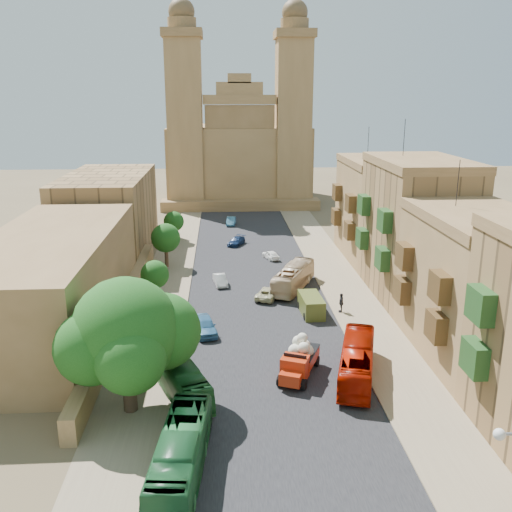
{
  "coord_description": "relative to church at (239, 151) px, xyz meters",
  "views": [
    {
      "loc": [
        -3.42,
        -29.32,
        19.73
      ],
      "look_at": [
        0.0,
        26.0,
        4.0
      ],
      "focal_mm": 40.0,
      "sensor_mm": 36.0,
      "label": 1
    }
  ],
  "objects": [
    {
      "name": "ground",
      "position": [
        0.0,
        -78.61,
        -9.52
      ],
      "size": [
        260.0,
        260.0,
        0.0
      ],
      "primitive_type": "plane",
      "color": "brown"
    },
    {
      "name": "car_blue_b",
      "position": [
        -1.92,
        -20.36,
        -8.9
      ],
      "size": [
        1.65,
        3.85,
        1.23
      ],
      "primitive_type": "imported",
      "rotation": [
        0.0,
        0.0,
        -0.09
      ],
      "color": "teal",
      "rests_on": "ground"
    },
    {
      "name": "west_building_mid",
      "position": [
        -18.0,
        -34.61,
        -4.52
      ],
      "size": [
        10.0,
        22.0,
        10.0
      ],
      "primitive_type": "cube",
      "color": "olive",
      "rests_on": "ground"
    },
    {
      "name": "townhouse_d",
      "position": [
        15.95,
        -39.61,
        -3.36
      ],
      "size": [
        9.0,
        14.0,
        15.9
      ],
      "color": "olive",
      "rests_on": "ground"
    },
    {
      "name": "car_white_b",
      "position": [
        2.63,
        -40.01,
        -8.97
      ],
      "size": [
        2.27,
        3.42,
        1.08
      ],
      "primitive_type": "imported",
      "rotation": [
        0.0,
        0.0,
        3.48
      ],
      "color": "white",
      "rests_on": "ground"
    },
    {
      "name": "street_tree_a",
      "position": [
        -10.0,
        -66.61,
        -6.22
      ],
      "size": [
        3.2,
        3.2,
        4.92
      ],
      "color": "#3C2B1E",
      "rests_on": "ground"
    },
    {
      "name": "kerb_east",
      "position": [
        7.0,
        -48.61,
        -9.46
      ],
      "size": [
        0.25,
        140.0,
        0.12
      ],
      "primitive_type": "cube",
      "color": "#7F6D53",
      "rests_on": "ground"
    },
    {
      "name": "olive_pickup",
      "position": [
        4.78,
        -58.61,
        -8.66
      ],
      "size": [
        2.11,
        4.3,
        1.74
      ],
      "color": "#4A531F",
      "rests_on": "ground"
    },
    {
      "name": "street_tree_c",
      "position": [
        -10.0,
        -42.61,
        -5.99
      ],
      "size": [
        3.42,
        3.42,
        5.26
      ],
      "color": "#3C2B1E",
      "rests_on": "ground"
    },
    {
      "name": "west_building_low",
      "position": [
        -18.0,
        -60.61,
        -5.32
      ],
      "size": [
        10.0,
        28.0,
        8.4
      ],
      "primitive_type": "cube",
      "color": "brown",
      "rests_on": "ground"
    },
    {
      "name": "bus_green_north",
      "position": [
        -6.5,
        -72.57,
        -8.31
      ],
      "size": [
        5.08,
        8.83,
        2.42
      ],
      "primitive_type": "imported",
      "rotation": [
        0.0,
        0.0,
        0.38
      ],
      "color": "#23632B",
      "rests_on": "ground"
    },
    {
      "name": "car_cream",
      "position": [
        1.09,
        -54.21,
        -8.96
      ],
      "size": [
        3.1,
        4.37,
        1.11
      ],
      "primitive_type": "imported",
      "rotation": [
        0.0,
        0.0,
        2.79
      ],
      "color": "#C3BC8E",
      "rests_on": "ground"
    },
    {
      "name": "bus_red_east",
      "position": [
        6.12,
        -71.2,
        -8.21
      ],
      "size": [
        4.64,
        9.59,
        2.6
      ],
      "primitive_type": "imported",
      "rotation": [
        0.0,
        0.0,
        2.87
      ],
      "color": "#981001",
      "rests_on": "ground"
    },
    {
      "name": "pedestrian_a",
      "position": [
        7.64,
        -67.61,
        -8.6
      ],
      "size": [
        0.78,
        0.64,
        1.82
      ],
      "primitive_type": "imported",
      "rotation": [
        0.0,
        0.0,
        2.78
      ],
      "color": "#2B262F",
      "rests_on": "ground"
    },
    {
      "name": "car_dkblue",
      "position": [
        -1.45,
        -32.9,
        -8.98
      ],
      "size": [
        2.88,
        4.01,
        1.08
      ],
      "primitive_type": "imported",
      "rotation": [
        0.0,
        0.0,
        -0.41
      ],
      "color": "#11244A",
      "rests_on": "ground"
    },
    {
      "name": "street_tree_d",
      "position": [
        -10.0,
        -30.61,
        -6.65
      ],
      "size": [
        2.79,
        2.79,
        4.29
      ],
      "color": "#3C2B1E",
      "rests_on": "ground"
    },
    {
      "name": "car_blue_a",
      "position": [
        -5.0,
        -62.53,
        -8.79
      ],
      "size": [
        2.5,
        4.5,
        1.45
      ],
      "primitive_type": "imported",
      "rotation": [
        0.0,
        0.0,
        0.2
      ],
      "color": "teal",
      "rests_on": "ground"
    },
    {
      "name": "red_truck",
      "position": [
        2.02,
        -70.59,
        -8.19
      ],
      "size": [
        3.69,
        5.43,
        3.01
      ],
      "color": "#B4290D",
      "rests_on": "ground"
    },
    {
      "name": "bus_green_south",
      "position": [
        -5.79,
        -81.58,
        -8.18
      ],
      "size": [
        3.19,
        9.76,
        2.67
      ],
      "primitive_type": "imported",
      "rotation": [
        0.0,
        0.0,
        -0.1
      ],
      "color": "#206031",
      "rests_on": "ground"
    },
    {
      "name": "ficus_tree",
      "position": [
        -9.42,
        -74.61,
        -4.22
      ],
      "size": [
        8.95,
        8.24,
        8.95
      ],
      "color": "#3C2B1E",
      "rests_on": "ground"
    },
    {
      "name": "sidewalk_west",
      "position": [
        -9.5,
        -48.61,
        -9.51
      ],
      "size": [
        5.0,
        140.0,
        0.01
      ],
      "primitive_type": "cube",
      "color": "#7F6D53",
      "rests_on": "ground"
    },
    {
      "name": "townhouse_c",
      "position": [
        15.95,
        -53.61,
        -2.61
      ],
      "size": [
        9.0,
        14.0,
        17.4
      ],
      "color": "olive",
      "rests_on": "ground"
    },
    {
      "name": "pedestrian_c",
      "position": [
        7.66,
        -58.32,
        -8.59
      ],
      "size": [
        0.69,
        1.16,
        1.86
      ],
      "primitive_type": "imported",
      "rotation": [
        0.0,
        0.0,
        4.48
      ],
      "color": "#2E2D32",
      "rests_on": "ground"
    },
    {
      "name": "bus_cream_east",
      "position": [
        4.0,
        -51.49,
        -8.25
      ],
      "size": [
        5.66,
        9.16,
        2.53
      ],
      "primitive_type": "imported",
      "rotation": [
        0.0,
        0.0,
        2.72
      ],
      "color": "#CBAD88",
      "rests_on": "ground"
    },
    {
      "name": "west_wall",
      "position": [
        -12.5,
        -58.61,
        -8.62
      ],
      "size": [
        1.0,
        40.0,
        1.8
      ],
      "primitive_type": "cube",
      "color": "olive",
      "rests_on": "ground"
    },
    {
      "name": "church",
      "position": [
        0.0,
        0.0,
        0.0
      ],
      "size": [
        28.0,
        22.5,
        36.3
      ],
      "color": "olive",
      "rests_on": "ground"
    },
    {
      "name": "sidewalk_east",
      "position": [
        9.5,
        -48.61,
        -9.51
      ],
      "size": [
        5.0,
        140.0,
        0.01
      ],
      "primitive_type": "cube",
      "color": "#7F6D53",
      "rests_on": "ground"
    },
    {
      "name": "kerb_west",
      "position": [
        -7.0,
        -48.61,
        -9.46
      ],
      "size": [
        0.25,
        140.0,
        0.12
      ],
      "primitive_type": "cube",
      "color": "#7F6D53",
      "rests_on": "ground"
    },
    {
      "name": "street_tree_b",
      "position": [
        -10.0,
        -54.61,
        -6.67
      ],
      "size": [
        2.77,
        2.77,
        4.27
      ],
      "color": "#3C2B1E",
      "rests_on": "ground"
    },
    {
      "name": "townhouse_b",
      "position": [
        15.95,
        -67.61,
        -3.86
      ],
      "size": [
        9.0,
        14.0,
        14.9
      ],
      "color": "olive",
      "rests_on": "ground"
    },
    {
      "name": "road_surface",
      "position": [
        0.0,
        -48.61,
        -9.51
      ],
      "size": [
        14.0,
        140.0,
        0.01
      ],
      "primitive_type": "cube",
      "color": "black",
      "rests_on": "ground"
    },
    {
      "name": "car_white_a",
      "position": [
        -3.67,
        -49.68,
        -8.96
      ],
      "size": [
        1.72,
        3.54,
        1.12
      ],
      "primitive_type": "imported",
      "rotation": [
        0.0,
        0.0,
        0.16
      ],
      "color": "silver",
      "rests_on": "ground"
    }
  ]
}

